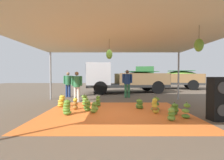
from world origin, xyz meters
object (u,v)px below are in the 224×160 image
banana_bunch_2 (172,115)px  banana_bunch_8 (98,101)px  banana_bunch_6 (88,106)px  worker_2 (77,84)px  banana_bunch_5 (155,106)px  speaker_stack (219,99)px  worker_0 (68,82)px  banana_bunch_9 (75,104)px  banana_bunch_0 (156,105)px  worker_1 (127,81)px  banana_bunch_3 (62,101)px  banana_bunch_4 (175,109)px  banana_bunch_7 (85,101)px  banana_bunch_1 (67,108)px  banana_bunch_10 (140,104)px  cargo_truck_main (123,78)px  banana_bunch_11 (186,111)px  cargo_truck_far (166,77)px  banana_bunch_12 (95,108)px

banana_bunch_2 → banana_bunch_8: (-2.51, 2.26, 0.03)m
banana_bunch_6 → worker_2: worker_2 is taller
banana_bunch_5 → speaker_stack: size_ratio=0.44×
banana_bunch_8 → worker_0: worker_0 is taller
banana_bunch_9 → banana_bunch_0: bearing=-4.5°
worker_1 → banana_bunch_2: bearing=-80.2°
banana_bunch_6 → banana_bunch_8: (0.33, 1.00, 0.01)m
banana_bunch_0 → speaker_stack: bearing=-37.5°
banana_bunch_3 → banana_bunch_4: 4.71m
banana_bunch_7 → speaker_stack: 5.24m
banana_bunch_1 → banana_bunch_10: size_ratio=1.25×
banana_bunch_7 → banana_bunch_9: 0.91m
banana_bunch_3 → worker_0: worker_0 is taller
worker_2 → banana_bunch_1: bearing=-83.9°
banana_bunch_4 → cargo_truck_main: cargo_truck_main is taller
cargo_truck_main → banana_bunch_6: bearing=-105.9°
worker_1 → banana_bunch_11: bearing=-73.3°
banana_bunch_6 → speaker_stack: (4.35, -1.19, 0.47)m
banana_bunch_0 → banana_bunch_8: (-2.39, 0.94, -0.03)m
banana_bunch_10 → banana_bunch_7: bearing=163.5°
banana_bunch_9 → cargo_truck_far: (7.41, 10.24, 1.00)m
banana_bunch_1 → banana_bunch_8: 1.83m
banana_bunch_2 → worker_0: 7.22m
banana_bunch_2 → banana_bunch_10: (-0.69, 1.72, -0.00)m
banana_bunch_10 → worker_0: 5.53m
cargo_truck_far → worker_1: bearing=-126.0°
banana_bunch_5 → cargo_truck_main: (-0.71, 6.95, 0.92)m
banana_bunch_10 → worker_1: size_ratio=0.26×
banana_bunch_9 → worker_2: (-0.39, 2.01, 0.72)m
banana_bunch_11 → worker_1: worker_1 is taller
cargo_truck_main → worker_0: cargo_truck_main is taller
banana_bunch_0 → banana_bunch_6: bearing=-178.8°
speaker_stack → banana_bunch_11: bearing=168.9°
banana_bunch_1 → banana_bunch_3: 1.51m
banana_bunch_1 → banana_bunch_4: 3.86m
banana_bunch_3 → banana_bunch_9: 0.89m
banana_bunch_8 → worker_1: size_ratio=0.30×
banana_bunch_1 → banana_bunch_7: (0.35, 1.73, -0.03)m
worker_2 → banana_bunch_7: bearing=-60.0°
banana_bunch_11 → worker_0: bearing=136.4°
banana_bunch_8 → worker_1: bearing=60.0°
banana_bunch_2 → cargo_truck_main: bearing=97.0°
banana_bunch_12 → worker_2: 2.97m
banana_bunch_8 → worker_0: bearing=126.3°
banana_bunch_2 → banana_bunch_12: bearing=158.3°
banana_bunch_5 → worker_2: bearing=142.9°
banana_bunch_3 → banana_bunch_10: banana_bunch_3 is taller
banana_bunch_3 → cargo_truck_main: cargo_truck_main is taller
banana_bunch_2 → worker_2: 5.27m
banana_bunch_10 → cargo_truck_main: bearing=92.5°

